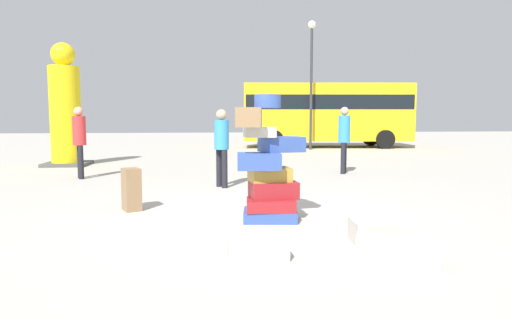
{
  "coord_description": "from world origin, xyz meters",
  "views": [
    {
      "loc": [
        -0.78,
        -5.86,
        1.41
      ],
      "look_at": [
        0.15,
        1.43,
        0.7
      ],
      "focal_mm": 29.74,
      "sensor_mm": 36.0,
      "label": 1
    }
  ],
  "objects_px": {
    "person_passerby_in_red": "(222,141)",
    "parked_bus": "(326,111)",
    "suitcase_brown_behind_tower": "(131,189)",
    "suitcase_tower": "(269,172)",
    "lamp_post": "(311,66)",
    "yellow_dummy_statue": "(65,112)",
    "person_tourist_with_camera": "(79,136)",
    "suitcase_cream_foreground_near": "(381,232)",
    "person_bearded_onlooker": "(344,134)",
    "suitcase_cream_white_trunk": "(397,250)",
    "suitcase_cream_left_side": "(258,249)"
  },
  "relations": [
    {
      "from": "suitcase_cream_foreground_near",
      "to": "yellow_dummy_statue",
      "type": "relative_size",
      "value": 0.18
    },
    {
      "from": "lamp_post",
      "to": "suitcase_brown_behind_tower",
      "type": "bearing_deg",
      "value": -115.87
    },
    {
      "from": "suitcase_tower",
      "to": "person_tourist_with_camera",
      "type": "relative_size",
      "value": 1.02
    },
    {
      "from": "suitcase_brown_behind_tower",
      "to": "suitcase_cream_foreground_near",
      "type": "relative_size",
      "value": 0.99
    },
    {
      "from": "suitcase_tower",
      "to": "suitcase_cream_foreground_near",
      "type": "height_order",
      "value": "suitcase_tower"
    },
    {
      "from": "yellow_dummy_statue",
      "to": "parked_bus",
      "type": "xyz_separation_m",
      "value": [
        10.35,
        7.42,
        0.19
      ]
    },
    {
      "from": "suitcase_brown_behind_tower",
      "to": "lamp_post",
      "type": "distance_m",
      "value": 14.47
    },
    {
      "from": "suitcase_tower",
      "to": "person_bearded_onlooker",
      "type": "bearing_deg",
      "value": 60.56
    },
    {
      "from": "suitcase_brown_behind_tower",
      "to": "suitcase_tower",
      "type": "bearing_deg",
      "value": -49.28
    },
    {
      "from": "suitcase_brown_behind_tower",
      "to": "parked_bus",
      "type": "xyz_separation_m",
      "value": [
        7.34,
        14.32,
        1.5
      ]
    },
    {
      "from": "yellow_dummy_statue",
      "to": "person_tourist_with_camera",
      "type": "bearing_deg",
      "value": -68.31
    },
    {
      "from": "person_passerby_in_red",
      "to": "parked_bus",
      "type": "relative_size",
      "value": 0.19
    },
    {
      "from": "person_bearded_onlooker",
      "to": "person_passerby_in_red",
      "type": "height_order",
      "value": "person_bearded_onlooker"
    },
    {
      "from": "lamp_post",
      "to": "suitcase_cream_white_trunk",
      "type": "bearing_deg",
      "value": -101.49
    },
    {
      "from": "suitcase_brown_behind_tower",
      "to": "parked_bus",
      "type": "height_order",
      "value": "parked_bus"
    },
    {
      "from": "suitcase_tower",
      "to": "lamp_post",
      "type": "xyz_separation_m",
      "value": [
        4.11,
        13.53,
        3.18
      ]
    },
    {
      "from": "person_passerby_in_red",
      "to": "lamp_post",
      "type": "height_order",
      "value": "lamp_post"
    },
    {
      "from": "person_bearded_onlooker",
      "to": "person_tourist_with_camera",
      "type": "height_order",
      "value": "person_bearded_onlooker"
    },
    {
      "from": "suitcase_cream_left_side",
      "to": "lamp_post",
      "type": "distance_m",
      "value": 16.19
    },
    {
      "from": "suitcase_cream_left_side",
      "to": "suitcase_cream_foreground_near",
      "type": "xyz_separation_m",
      "value": [
        1.46,
        0.32,
        0.04
      ]
    },
    {
      "from": "parked_bus",
      "to": "lamp_post",
      "type": "relative_size",
      "value": 1.44
    },
    {
      "from": "person_bearded_onlooker",
      "to": "person_tourist_with_camera",
      "type": "xyz_separation_m",
      "value": [
        -6.54,
        -0.13,
        -0.01
      ]
    },
    {
      "from": "parked_bus",
      "to": "lamp_post",
      "type": "distance_m",
      "value": 2.91
    },
    {
      "from": "suitcase_cream_white_trunk",
      "to": "lamp_post",
      "type": "height_order",
      "value": "lamp_post"
    },
    {
      "from": "suitcase_tower",
      "to": "person_passerby_in_red",
      "type": "height_order",
      "value": "suitcase_tower"
    },
    {
      "from": "person_passerby_in_red",
      "to": "parked_bus",
      "type": "height_order",
      "value": "parked_bus"
    },
    {
      "from": "suitcase_cream_white_trunk",
      "to": "suitcase_brown_behind_tower",
      "type": "bearing_deg",
      "value": 160.24
    },
    {
      "from": "person_tourist_with_camera",
      "to": "yellow_dummy_statue",
      "type": "xyz_separation_m",
      "value": [
        -1.22,
        3.08,
        0.62
      ]
    },
    {
      "from": "suitcase_cream_white_trunk",
      "to": "suitcase_cream_left_side",
      "type": "relative_size",
      "value": 1.3
    },
    {
      "from": "suitcase_cream_left_side",
      "to": "person_passerby_in_red",
      "type": "bearing_deg",
      "value": 92.13
    },
    {
      "from": "suitcase_brown_behind_tower",
      "to": "suitcase_cream_left_side",
      "type": "height_order",
      "value": "suitcase_brown_behind_tower"
    },
    {
      "from": "suitcase_brown_behind_tower",
      "to": "suitcase_cream_white_trunk",
      "type": "bearing_deg",
      "value": -67.88
    },
    {
      "from": "suitcase_cream_foreground_near",
      "to": "yellow_dummy_statue",
      "type": "bearing_deg",
      "value": 128.92
    },
    {
      "from": "person_bearded_onlooker",
      "to": "person_passerby_in_red",
      "type": "xyz_separation_m",
      "value": [
        -3.26,
        -1.87,
        -0.07
      ]
    },
    {
      "from": "suitcase_brown_behind_tower",
      "to": "person_bearded_onlooker",
      "type": "bearing_deg",
      "value": 14.9
    },
    {
      "from": "suitcase_brown_behind_tower",
      "to": "suitcase_cream_left_side",
      "type": "xyz_separation_m",
      "value": [
        1.64,
        -2.48,
        -0.24
      ]
    },
    {
      "from": "lamp_post",
      "to": "person_passerby_in_red",
      "type": "bearing_deg",
      "value": -113.71
    },
    {
      "from": "person_tourist_with_camera",
      "to": "lamp_post",
      "type": "bearing_deg",
      "value": 117.22
    },
    {
      "from": "yellow_dummy_statue",
      "to": "suitcase_cream_left_side",
      "type": "bearing_deg",
      "value": -63.59
    },
    {
      "from": "suitcase_tower",
      "to": "suitcase_brown_behind_tower",
      "type": "height_order",
      "value": "suitcase_tower"
    },
    {
      "from": "suitcase_tower",
      "to": "parked_bus",
      "type": "distance_m",
      "value": 16.18
    },
    {
      "from": "suitcase_cream_foreground_near",
      "to": "person_passerby_in_red",
      "type": "height_order",
      "value": "person_passerby_in_red"
    },
    {
      "from": "suitcase_cream_left_side",
      "to": "person_bearded_onlooker",
      "type": "xyz_separation_m",
      "value": [
        3.11,
        6.43,
        0.94
      ]
    },
    {
      "from": "suitcase_tower",
      "to": "lamp_post",
      "type": "height_order",
      "value": "lamp_post"
    },
    {
      "from": "suitcase_tower",
      "to": "suitcase_cream_white_trunk",
      "type": "xyz_separation_m",
      "value": [
        0.98,
        -1.88,
        -0.56
      ]
    },
    {
      "from": "lamp_post",
      "to": "suitcase_cream_left_side",
      "type": "bearing_deg",
      "value": -106.53
    },
    {
      "from": "suitcase_cream_foreground_near",
      "to": "yellow_dummy_statue",
      "type": "height_order",
      "value": "yellow_dummy_statue"
    },
    {
      "from": "suitcase_cream_foreground_near",
      "to": "suitcase_tower",
      "type": "bearing_deg",
      "value": 136.34
    },
    {
      "from": "suitcase_cream_white_trunk",
      "to": "person_tourist_with_camera",
      "type": "bearing_deg",
      "value": 149.15
    },
    {
      "from": "suitcase_tower",
      "to": "parked_bus",
      "type": "xyz_separation_m",
      "value": [
        5.33,
        15.24,
        1.15
      ]
    }
  ]
}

